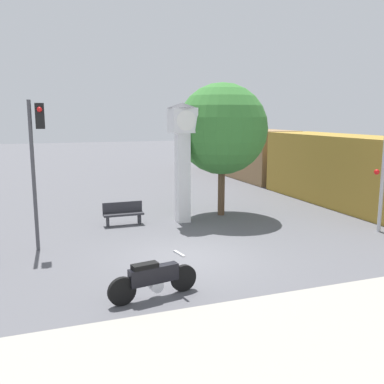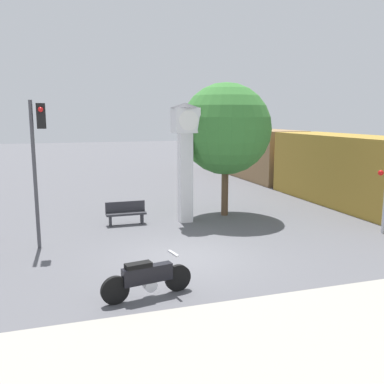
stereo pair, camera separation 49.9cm
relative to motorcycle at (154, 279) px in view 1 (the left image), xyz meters
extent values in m
plane|color=#56565B|center=(1.74, 2.55, -0.49)|extent=(120.00, 120.00, 0.00)
cube|color=#9E998E|center=(1.74, -4.00, -0.44)|extent=(36.00, 6.00, 0.10)
cylinder|color=black|center=(0.81, 0.15, -0.15)|extent=(0.69, 0.23, 0.68)
cylinder|color=black|center=(-0.80, -0.15, -0.15)|extent=(0.69, 0.23, 0.68)
cube|color=black|center=(0.01, 0.00, 0.10)|extent=(1.27, 0.47, 0.41)
cube|color=black|center=(-0.22, -0.04, 0.36)|extent=(0.67, 0.37, 0.11)
cylinder|color=silver|center=(0.06, 0.01, -0.18)|extent=(0.35, 0.28, 0.32)
cube|color=silver|center=(0.69, 0.13, 0.51)|extent=(0.16, 0.50, 0.05)
cube|color=white|center=(3.07, 6.94, 1.34)|extent=(0.52, 0.52, 3.67)
cube|color=white|center=(3.07, 6.94, 3.67)|extent=(0.99, 0.99, 0.99)
cylinder|color=white|center=(3.07, 6.43, 3.67)|extent=(0.79, 0.02, 0.79)
cone|color=#333338|center=(3.07, 6.94, 4.26)|extent=(1.18, 1.18, 0.20)
cube|color=olive|center=(11.74, 7.34, 1.21)|extent=(2.80, 10.91, 3.40)
cube|color=olive|center=(11.74, 18.84, 1.21)|extent=(2.80, 10.91, 3.40)
cylinder|color=#47474C|center=(-2.61, 4.95, 1.93)|extent=(0.12, 0.12, 4.84)
cube|color=black|center=(-2.31, 4.95, 3.85)|extent=(0.28, 0.24, 0.80)
sphere|color=red|center=(-2.31, 4.80, 4.05)|extent=(0.16, 0.16, 0.16)
cylinder|color=#B7B7BC|center=(9.61, 2.95, 1.60)|extent=(0.14, 0.14, 4.19)
sphere|color=red|center=(9.26, 2.90, 1.81)|extent=(0.20, 0.20, 0.20)
cylinder|color=brown|center=(5.06, 7.51, 0.62)|extent=(0.30, 0.30, 2.22)
sphere|color=#387A33|center=(5.06, 7.51, 3.29)|extent=(3.91, 3.91, 3.91)
cube|color=#2D2D33|center=(0.65, 7.17, -0.04)|extent=(1.60, 0.44, 0.08)
cube|color=#2D2D33|center=(0.65, 7.36, 0.21)|extent=(1.60, 0.06, 0.44)
cube|color=#2D2D33|center=(0.01, 7.17, -0.29)|extent=(0.08, 0.35, 0.41)
cube|color=#2D2D33|center=(1.29, 7.17, -0.29)|extent=(0.08, 0.35, 0.41)
camera|label=1|loc=(-2.43, -9.47, 3.86)|focal=40.00mm
camera|label=2|loc=(-1.96, -9.63, 3.86)|focal=40.00mm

